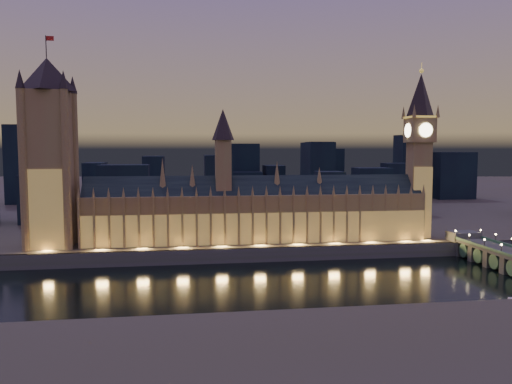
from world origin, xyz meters
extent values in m
plane|color=black|center=(0.00, 0.00, 0.00)|extent=(2000.00, 2000.00, 0.00)
cube|color=#4D492B|center=(0.00, 520.00, 4.00)|extent=(2000.00, 960.00, 8.00)
cube|color=#475540|center=(0.00, 41.00, 4.00)|extent=(2000.00, 2.50, 8.00)
cube|color=#996C4B|center=(6.59, 62.00, 22.00)|extent=(200.20, 22.12, 28.00)
cube|color=#B28F45|center=(6.59, 51.75, 17.00)|extent=(200.00, 0.50, 18.00)
cube|color=black|center=(6.59, 62.00, 39.00)|extent=(200.16, 18.39, 16.26)
cube|color=#996C4B|center=(-13.41, 62.00, 52.00)|extent=(9.00, 9.00, 32.00)
cone|color=black|center=(-13.41, 62.00, 77.00)|extent=(13.00, 13.00, 18.00)
cube|color=#996C4B|center=(-93.41, 51.40, 22.00)|extent=(1.20, 1.20, 28.00)
cone|color=#996C4B|center=(-93.41, 52.00, 39.00)|extent=(2.00, 2.00, 6.00)
cube|color=#996C4B|center=(-85.41, 51.40, 22.00)|extent=(1.20, 1.20, 28.00)
cone|color=#996C4B|center=(-85.41, 52.00, 39.00)|extent=(2.00, 2.00, 6.00)
cube|color=#996C4B|center=(-77.41, 51.40, 22.00)|extent=(1.20, 1.20, 28.00)
cone|color=#996C4B|center=(-77.41, 52.00, 39.00)|extent=(2.00, 2.00, 6.00)
cube|color=#996C4B|center=(-69.41, 51.40, 22.00)|extent=(1.20, 1.20, 28.00)
cone|color=#996C4B|center=(-69.41, 52.00, 39.00)|extent=(2.00, 2.00, 6.00)
cube|color=#996C4B|center=(-61.41, 51.40, 22.00)|extent=(1.20, 1.20, 28.00)
cone|color=#996C4B|center=(-61.41, 52.00, 39.00)|extent=(2.00, 2.00, 6.00)
cube|color=#996C4B|center=(-53.41, 51.40, 22.00)|extent=(1.20, 1.20, 28.00)
cone|color=#996C4B|center=(-53.41, 52.00, 39.00)|extent=(2.00, 2.00, 6.00)
cube|color=#996C4B|center=(-45.41, 51.40, 22.00)|extent=(1.20, 1.20, 28.00)
cone|color=#996C4B|center=(-45.41, 52.00, 39.00)|extent=(2.00, 2.00, 6.00)
cube|color=#996C4B|center=(-37.41, 51.40, 22.00)|extent=(1.20, 1.20, 28.00)
cone|color=#996C4B|center=(-37.41, 52.00, 39.00)|extent=(2.00, 2.00, 6.00)
cube|color=#996C4B|center=(-29.41, 51.40, 22.00)|extent=(1.20, 1.20, 28.00)
cone|color=#996C4B|center=(-29.41, 52.00, 39.00)|extent=(2.00, 2.00, 6.00)
cube|color=#996C4B|center=(-21.41, 51.40, 22.00)|extent=(1.20, 1.20, 28.00)
cone|color=#996C4B|center=(-21.41, 52.00, 39.00)|extent=(2.00, 2.00, 6.00)
cube|color=#996C4B|center=(-13.41, 51.40, 22.00)|extent=(1.20, 1.20, 28.00)
cone|color=#996C4B|center=(-13.41, 52.00, 39.00)|extent=(2.00, 2.00, 6.00)
cube|color=#996C4B|center=(-5.41, 51.40, 22.00)|extent=(1.20, 1.20, 28.00)
cone|color=#996C4B|center=(-5.41, 52.00, 39.00)|extent=(2.00, 2.00, 6.00)
cube|color=#996C4B|center=(2.59, 51.40, 22.00)|extent=(1.20, 1.20, 28.00)
cone|color=#996C4B|center=(2.59, 52.00, 39.00)|extent=(2.00, 2.00, 6.00)
cube|color=#996C4B|center=(10.59, 51.40, 22.00)|extent=(1.20, 1.20, 28.00)
cone|color=#996C4B|center=(10.59, 52.00, 39.00)|extent=(2.00, 2.00, 6.00)
cube|color=#996C4B|center=(18.59, 51.40, 22.00)|extent=(1.20, 1.20, 28.00)
cone|color=#996C4B|center=(18.59, 52.00, 39.00)|extent=(2.00, 2.00, 6.00)
cube|color=#996C4B|center=(26.59, 51.40, 22.00)|extent=(1.20, 1.20, 28.00)
cone|color=#996C4B|center=(26.59, 52.00, 39.00)|extent=(2.00, 2.00, 6.00)
cube|color=#996C4B|center=(34.59, 51.40, 22.00)|extent=(1.20, 1.20, 28.00)
cone|color=#996C4B|center=(34.59, 52.00, 39.00)|extent=(2.00, 2.00, 6.00)
cube|color=#996C4B|center=(42.59, 51.40, 22.00)|extent=(1.20, 1.20, 28.00)
cone|color=#996C4B|center=(42.59, 52.00, 39.00)|extent=(2.00, 2.00, 6.00)
cube|color=#996C4B|center=(50.59, 51.40, 22.00)|extent=(1.20, 1.20, 28.00)
cone|color=#996C4B|center=(50.59, 52.00, 39.00)|extent=(2.00, 2.00, 6.00)
cube|color=#996C4B|center=(58.59, 51.40, 22.00)|extent=(1.20, 1.20, 28.00)
cone|color=#996C4B|center=(58.59, 52.00, 39.00)|extent=(2.00, 2.00, 6.00)
cube|color=#996C4B|center=(66.59, 51.40, 22.00)|extent=(1.20, 1.20, 28.00)
cone|color=#996C4B|center=(66.59, 52.00, 39.00)|extent=(2.00, 2.00, 6.00)
cube|color=#996C4B|center=(74.59, 51.40, 22.00)|extent=(1.20, 1.20, 28.00)
cone|color=#996C4B|center=(74.59, 52.00, 39.00)|extent=(2.00, 2.00, 6.00)
cube|color=#996C4B|center=(82.59, 51.40, 22.00)|extent=(1.20, 1.20, 28.00)
cone|color=#996C4B|center=(82.59, 52.00, 39.00)|extent=(2.00, 2.00, 6.00)
cube|color=#996C4B|center=(90.59, 51.40, 22.00)|extent=(1.20, 1.20, 28.00)
cone|color=#996C4B|center=(90.59, 52.00, 39.00)|extent=(2.00, 2.00, 6.00)
cube|color=#996C4B|center=(98.59, 51.40, 22.00)|extent=(1.20, 1.20, 28.00)
cone|color=#996C4B|center=(98.59, 52.00, 39.00)|extent=(2.00, 2.00, 6.00)
cube|color=#996C4B|center=(106.59, 51.40, 22.00)|extent=(1.20, 1.20, 28.00)
cone|color=#996C4B|center=(106.59, 52.00, 39.00)|extent=(2.00, 2.00, 6.00)
cone|color=#996C4B|center=(-48.41, 62.00, 49.00)|extent=(4.40, 4.40, 18.00)
cone|color=#996C4B|center=(-31.41, 62.00, 47.00)|extent=(4.40, 4.40, 14.00)
cone|color=#996C4B|center=(18.59, 62.00, 48.00)|extent=(4.40, 4.40, 16.00)
cone|color=#996C4B|center=(44.59, 62.00, 46.00)|extent=(4.40, 4.40, 12.00)
cube|color=#996C4B|center=(-110.00, 62.00, 51.31)|extent=(22.46, 22.46, 86.62)
cube|color=#B28F45|center=(-110.00, 50.80, 30.00)|extent=(22.00, 0.50, 44.00)
cone|color=black|center=(-110.00, 62.00, 103.62)|extent=(31.68, 31.68, 18.00)
cylinder|color=black|center=(-110.00, 62.00, 118.62)|extent=(0.50, 0.50, 12.00)
cube|color=red|center=(-107.80, 62.00, 123.12)|extent=(4.00, 0.15, 2.50)
cylinder|color=#996C4B|center=(-121.00, 51.00, 51.31)|extent=(4.40, 4.40, 86.62)
cone|color=black|center=(-121.00, 51.00, 99.62)|extent=(5.20, 5.20, 10.00)
cylinder|color=#996C4B|center=(-121.00, 73.00, 51.31)|extent=(4.40, 4.40, 86.62)
cone|color=black|center=(-121.00, 73.00, 99.62)|extent=(5.20, 5.20, 10.00)
cylinder|color=#996C4B|center=(-99.00, 51.00, 51.31)|extent=(4.40, 4.40, 86.62)
cone|color=black|center=(-99.00, 51.00, 99.62)|extent=(5.20, 5.20, 10.00)
cylinder|color=#996C4B|center=(-99.00, 73.00, 51.31)|extent=(4.40, 4.40, 86.62)
cone|color=black|center=(-99.00, 73.00, 99.62)|extent=(5.20, 5.20, 10.00)
cube|color=#996C4B|center=(108.00, 62.00, 37.41)|extent=(12.62, 12.62, 58.82)
cube|color=#B28F45|center=(108.00, 55.80, 30.00)|extent=(12.00, 0.50, 44.00)
cube|color=#996C4B|center=(108.00, 62.00, 74.23)|extent=(15.00, 15.00, 14.81)
cube|color=#F2C64C|center=(108.00, 62.00, 82.24)|extent=(15.75, 15.75, 1.20)
cone|color=black|center=(108.00, 62.00, 95.84)|extent=(18.00, 18.00, 26.00)
sphere|color=#F2C64C|center=(108.00, 62.00, 110.34)|extent=(2.80, 2.80, 2.80)
cylinder|color=#F2C64C|center=(108.00, 62.00, 112.84)|extent=(0.40, 0.40, 5.00)
cylinder|color=#FFF2BF|center=(108.00, 54.25, 74.23)|extent=(8.40, 0.50, 8.40)
cylinder|color=#FFF2BF|center=(108.00, 69.75, 74.23)|extent=(8.40, 0.50, 8.40)
cylinder|color=#FFF2BF|center=(100.25, 62.00, 74.23)|extent=(0.50, 8.40, 8.40)
cylinder|color=#FFF2BF|center=(115.75, 62.00, 74.23)|extent=(0.50, 8.40, 8.40)
cone|color=#996C4B|center=(100.50, 54.50, 85.64)|extent=(2.60, 2.60, 8.00)
cone|color=#996C4B|center=(100.50, 69.50, 85.64)|extent=(2.60, 2.60, 8.00)
cone|color=#996C4B|center=(115.50, 54.50, 85.64)|extent=(2.60, 2.60, 8.00)
cone|color=#996C4B|center=(115.50, 69.50, 85.64)|extent=(2.60, 2.60, 8.00)
cube|color=#326442|center=(121.20, -10.00, 10.90)|extent=(0.80, 100.00, 1.60)
cube|color=#475540|center=(129.18, 45.00, 8.75)|extent=(16.75, 12.00, 9.50)
cylinder|color=black|center=(121.20, -2.86, 12.70)|extent=(0.30, 0.30, 4.40)
sphere|color=#FFD88C|center=(121.20, -2.86, 15.00)|extent=(1.00, 1.00, 1.00)
cube|color=#475540|center=(129.18, 11.43, 4.35)|extent=(15.08, 4.00, 9.50)
cylinder|color=black|center=(121.20, 11.43, 12.70)|extent=(0.30, 0.30, 4.40)
sphere|color=#FFD88C|center=(121.20, 11.43, 15.00)|extent=(1.00, 1.00, 1.00)
cylinder|color=black|center=(137.15, 11.43, 12.70)|extent=(0.30, 0.30, 4.40)
sphere|color=#FFD88C|center=(137.15, 11.43, 15.00)|extent=(1.00, 1.00, 1.00)
cube|color=#475540|center=(129.18, 25.71, 4.35)|extent=(15.08, 4.00, 9.50)
cylinder|color=black|center=(121.20, 25.71, 12.70)|extent=(0.30, 0.30, 4.40)
sphere|color=#FFD88C|center=(121.20, 25.71, 15.00)|extent=(1.00, 1.00, 1.00)
cylinder|color=black|center=(137.15, 25.71, 12.70)|extent=(0.30, 0.30, 4.40)
sphere|color=#FFD88C|center=(137.15, 25.71, 15.00)|extent=(1.00, 1.00, 1.00)
cube|color=#475540|center=(129.18, 40.00, 4.35)|extent=(15.08, 4.00, 9.50)
cylinder|color=black|center=(121.20, 40.00, 12.70)|extent=(0.30, 0.30, 4.40)
sphere|color=#FFD88C|center=(121.20, 40.00, 15.00)|extent=(1.00, 1.00, 1.00)
cylinder|color=black|center=(137.15, 40.00, 12.70)|extent=(0.30, 0.30, 4.40)
sphere|color=#FFD88C|center=(137.15, 40.00, 15.00)|extent=(1.00, 1.00, 1.00)
cylinder|color=#326442|center=(129.18, 4.29, 4.70)|extent=(14.74, 8.00, 8.00)
cylinder|color=#326442|center=(129.18, 18.57, 4.70)|extent=(14.74, 8.00, 8.00)
cylinder|color=#326442|center=(129.18, 32.86, 4.70)|extent=(14.74, 8.00, 8.00)
cube|color=black|center=(32.04, 130.59, 17.47)|extent=(19.03, 19.80, 18.95)
cube|color=black|center=(258.25, 284.12, 33.74)|extent=(42.59, 22.95, 51.47)
cube|color=black|center=(74.61, 142.01, 26.81)|extent=(19.65, 20.18, 37.61)
cube|color=black|center=(56.93, 287.29, 26.85)|extent=(19.44, 30.73, 37.70)
cube|color=black|center=(22.80, 293.60, 38.20)|extent=(37.76, 19.44, 60.41)
cube|color=black|center=(-64.62, 249.55, 32.10)|extent=(18.99, 34.57, 48.19)
cube|color=black|center=(-10.04, 157.00, 33.05)|extent=(21.11, 25.14, 50.09)
cube|color=black|center=(-82.58, 168.67, 29.32)|extent=(38.19, 23.57, 42.64)
cube|color=black|center=(149.97, 282.97, 17.03)|extent=(43.78, 39.06, 18.06)
cube|color=black|center=(-129.59, 315.96, 28.25)|extent=(19.72, 40.72, 40.50)
cube|color=black|center=(19.45, 279.78, 23.89)|extent=(44.53, 36.65, 31.79)
cube|color=black|center=(-23.15, 299.85, 19.05)|extent=(40.45, 27.15, 22.09)
cube|color=black|center=(-143.40, 158.07, 25.99)|extent=(24.19, 23.03, 35.97)
cube|color=black|center=(93.05, 245.55, 38.65)|extent=(24.63, 41.01, 61.30)
cube|color=black|center=(-157.84, 260.53, 24.92)|extent=(18.33, 34.81, 33.83)
cube|color=black|center=(37.89, 174.58, 19.66)|extent=(44.15, 42.43, 23.31)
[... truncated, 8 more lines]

